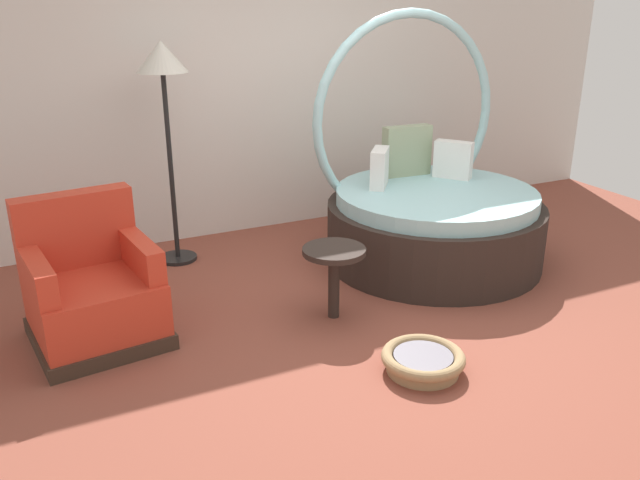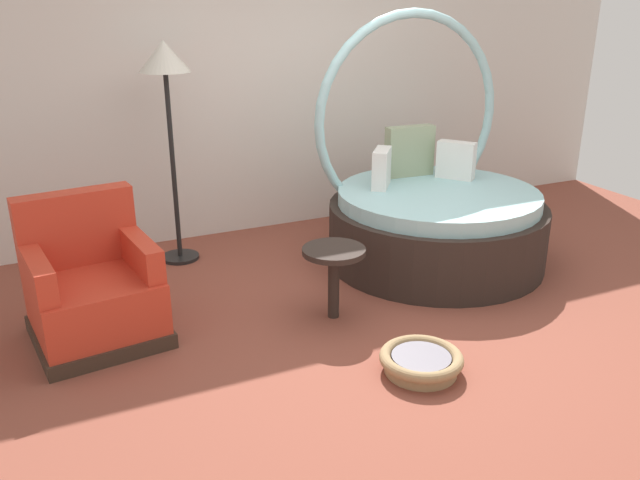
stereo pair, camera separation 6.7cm
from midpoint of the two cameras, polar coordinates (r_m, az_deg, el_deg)
ground_plane at (r=4.76m, az=4.88°, el=-6.39°), size 8.00×8.00×0.02m
back_wall at (r=6.23m, az=-5.21°, el=15.30°), size 8.00×0.12×3.16m
round_daybed at (r=5.61m, az=9.29°, el=2.35°), size 1.81×1.81×2.05m
red_armchair at (r=4.54m, az=-19.66°, el=-4.29°), size 0.89×0.89×0.94m
pet_basket at (r=4.06m, az=8.50°, el=-10.36°), size 0.51×0.51×0.13m
side_table at (r=4.51m, az=0.81°, el=-1.84°), size 0.44×0.44×0.52m
floor_lamp at (r=5.42m, az=-13.86°, el=13.52°), size 0.40×0.40×1.82m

